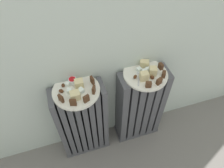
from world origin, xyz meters
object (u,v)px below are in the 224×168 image
at_px(radiator_left, 83,123).
at_px(jam_bowl_left, 72,80).
at_px(fork, 139,77).
at_px(radiator_right, 140,107).
at_px(plate_right, 145,74).
at_px(plate_left, 76,91).

xyz_separation_m(radiator_left, jam_bowl_left, (-0.01, 0.05, 0.32)).
bearing_deg(fork, radiator_left, 177.38).
bearing_deg(radiator_right, plate_right, 0.00).
relative_size(plate_right, jam_bowl_left, 5.51).
height_order(plate_left, plate_right, same).
relative_size(radiator_left, radiator_right, 1.00).
distance_m(radiator_right, plate_right, 0.30).
xyz_separation_m(radiator_right, plate_right, (0.00, 0.00, 0.30)).
height_order(radiator_right, plate_left, plate_left).
bearing_deg(fork, plate_right, 18.26).
xyz_separation_m(radiator_left, fork, (0.33, -0.01, 0.31)).
distance_m(radiator_right, jam_bowl_left, 0.50).
xyz_separation_m(plate_left, jam_bowl_left, (-0.01, 0.05, 0.02)).
xyz_separation_m(radiator_right, plate_left, (-0.37, 0.00, 0.30)).
relative_size(plate_left, plate_right, 1.00).
relative_size(radiator_right, fork, 5.81).
distance_m(radiator_left, plate_left, 0.30).
height_order(plate_left, jam_bowl_left, jam_bowl_left).
bearing_deg(plate_left, radiator_right, 0.00).
distance_m(radiator_left, plate_right, 0.48).
bearing_deg(jam_bowl_left, radiator_left, -83.74).
bearing_deg(plate_right, plate_left, 180.00).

